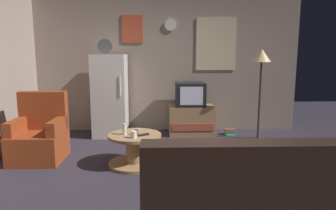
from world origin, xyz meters
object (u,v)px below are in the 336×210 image
object	(u,v)px
fridge	(110,95)
armchair	(40,136)
standing_lamp	(261,63)
mug_ceramic_white	(134,134)
remote_control	(144,135)
crt_tv	(190,94)
mug_ceramic_tan	(138,132)
tv_stand	(191,120)
coffee_table	(135,149)
book_stack	(230,132)
wine_glass	(124,129)

from	to	relation	value
fridge	armchair	distance (m)	1.58
standing_lamp	armchair	bearing A→B (deg)	-164.45
mug_ceramic_white	remote_control	xyz separation A→B (m)	(0.12, 0.11, -0.03)
crt_tv	mug_ceramic_white	xyz separation A→B (m)	(-0.91, -1.79, -0.29)
standing_lamp	mug_ceramic_white	bearing A→B (deg)	-145.86
crt_tv	mug_ceramic_tan	bearing A→B (deg)	-117.58
mug_ceramic_tan	armchair	xyz separation A→B (m)	(-1.43, 0.31, -0.14)
tv_stand	armchair	size ratio (longest dim) A/B	0.87
coffee_table	mug_ceramic_tan	distance (m)	0.27
mug_ceramic_white	remote_control	bearing A→B (deg)	42.76
tv_stand	standing_lamp	xyz separation A→B (m)	(1.16, -0.37, 1.09)
mug_ceramic_tan	book_stack	bearing A→B (deg)	44.21
standing_lamp	book_stack	xyz separation A→B (m)	(-0.44, 0.29, -1.30)
remote_control	book_stack	xyz separation A→B (m)	(1.54, 1.60, -0.39)
coffee_table	wine_glass	bearing A→B (deg)	-173.89
fridge	crt_tv	distance (m)	1.48
tv_stand	coffee_table	xyz separation A→B (m)	(-0.94, -1.61, -0.06)
book_stack	tv_stand	bearing A→B (deg)	173.47
fridge	standing_lamp	bearing A→B (deg)	-7.04
fridge	mug_ceramic_white	xyz separation A→B (m)	(0.58, -1.75, -0.28)
wine_glass	book_stack	world-z (taller)	wine_glass
mug_ceramic_white	mug_ceramic_tan	world-z (taller)	same
crt_tv	mug_ceramic_white	bearing A→B (deg)	-116.78
tv_stand	wine_glass	bearing A→B (deg)	-123.54
mug_ceramic_tan	remote_control	size ratio (longest dim) A/B	0.60
tv_stand	wine_glass	world-z (taller)	wine_glass
mug_ceramic_tan	book_stack	xyz separation A→B (m)	(1.62, 1.57, -0.42)
tv_stand	crt_tv	bearing A→B (deg)	-178.31
coffee_table	fridge	bearing A→B (deg)	110.04
coffee_table	remote_control	xyz separation A→B (m)	(0.13, -0.07, 0.23)
fridge	remote_control	size ratio (longest dim) A/B	11.80
crt_tv	standing_lamp	world-z (taller)	standing_lamp
mug_ceramic_tan	tv_stand	bearing A→B (deg)	61.56
fridge	crt_tv	size ratio (longest dim) A/B	3.28
standing_lamp	remote_control	size ratio (longest dim) A/B	10.60
mug_ceramic_white	wine_glass	bearing A→B (deg)	129.19
crt_tv	remote_control	xyz separation A→B (m)	(-0.78, -1.68, -0.32)
crt_tv	wine_glass	xyz separation A→B (m)	(-1.04, -1.62, -0.26)
standing_lamp	armchair	distance (m)	3.75
crt_tv	coffee_table	bearing A→B (deg)	-119.47
fridge	armchair	size ratio (longest dim) A/B	1.84
fridge	tv_stand	world-z (taller)	fridge
armchair	coffee_table	bearing A→B (deg)	-11.03
wine_glass	book_stack	bearing A→B (deg)	40.65
coffee_table	book_stack	distance (m)	2.26
tv_stand	remote_control	xyz separation A→B (m)	(-0.82, -1.68, 0.17)
crt_tv	coffee_table	xyz separation A→B (m)	(-0.91, -1.61, -0.55)
standing_lamp	remote_control	world-z (taller)	standing_lamp
tv_stand	book_stack	world-z (taller)	tv_stand
remote_control	book_stack	bearing A→B (deg)	13.36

